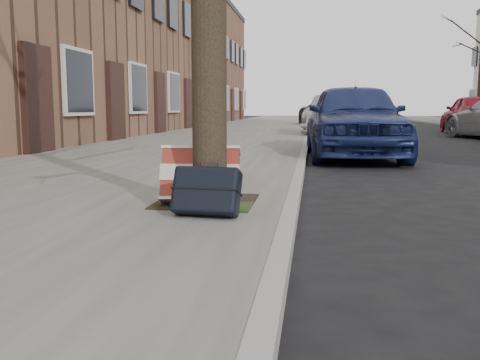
# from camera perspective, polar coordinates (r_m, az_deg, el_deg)

# --- Properties ---
(near_sidewalk) EXTENTS (5.00, 70.00, 0.12)m
(near_sidewalk) POSITION_cam_1_polar(r_m,az_deg,el_deg) (18.58, -0.29, 4.99)
(near_sidewalk) COLOR gray
(near_sidewalk) RESTS_ON ground
(house_near) EXTENTS (6.80, 40.00, 7.00)m
(house_near) POSITION_cam_1_polar(r_m,az_deg,el_deg) (21.32, -16.31, 14.30)
(house_near) COLOR brown
(house_near) RESTS_ON ground
(dirt_patch) EXTENTS (0.85, 0.85, 0.02)m
(dirt_patch) POSITION_cam_1_polar(r_m,az_deg,el_deg) (4.74, -3.60, -2.27)
(dirt_patch) COLOR black
(dirt_patch) RESTS_ON near_sidewalk
(suitcase_red) EXTENTS (0.68, 0.41, 0.51)m
(suitcase_red) POSITION_cam_1_polar(r_m,az_deg,el_deg) (4.57, -4.22, 0.45)
(suitcase_red) COLOR maroon
(suitcase_red) RESTS_ON near_sidewalk
(suitcase_navy) EXTENTS (0.55, 0.36, 0.40)m
(suitcase_navy) POSITION_cam_1_polar(r_m,az_deg,el_deg) (4.09, -3.59, -1.11)
(suitcase_navy) COLOR black
(suitcase_navy) RESTS_ON near_sidewalk
(car_near_front) EXTENTS (1.90, 4.33, 1.45)m
(car_near_front) POSITION_cam_1_polar(r_m,az_deg,el_deg) (10.46, 12.01, 6.33)
(car_near_front) COLOR navy
(car_near_front) RESTS_ON ground
(car_near_mid) EXTENTS (2.24, 4.36, 1.37)m
(car_near_mid) POSITION_cam_1_polar(r_m,az_deg,el_deg) (17.91, 10.27, 6.76)
(car_near_mid) COLOR #9FA0A6
(car_near_mid) RESTS_ON ground
(car_near_back) EXTENTS (3.17, 5.03, 1.30)m
(car_near_back) POSITION_cam_1_polar(r_m,az_deg,el_deg) (26.72, 9.39, 6.99)
(car_near_back) COLOR #333337
(car_near_back) RESTS_ON ground
(car_far_back) EXTENTS (1.88, 4.33, 1.45)m
(car_far_back) POSITION_cam_1_polar(r_m,az_deg,el_deg) (21.43, 23.64, 6.49)
(car_far_back) COLOR maroon
(car_far_back) RESTS_ON ground
(tree_far_c) EXTENTS (0.20, 0.20, 4.96)m
(tree_far_c) POSITION_cam_1_polar(r_m,az_deg,el_deg) (29.98, 24.27, 10.22)
(tree_far_c) COLOR black
(tree_far_c) RESTS_ON far_sidewalk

